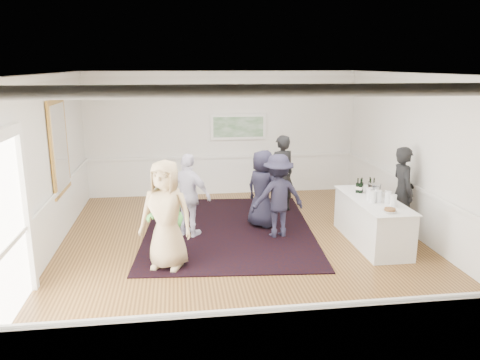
{
  "coord_description": "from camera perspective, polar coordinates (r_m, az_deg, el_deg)",
  "views": [
    {
      "loc": [
        -1.19,
        -8.03,
        3.35
      ],
      "look_at": [
        -0.07,
        0.2,
        1.29
      ],
      "focal_mm": 35.0,
      "sensor_mm": 36.0,
      "label": 1
    }
  ],
  "objects": [
    {
      "name": "floor",
      "position": [
        8.78,
        0.61,
        -8.52
      ],
      "size": [
        8.0,
        8.0,
        0.0
      ],
      "primitive_type": "plane",
      "color": "olive",
      "rests_on": "ground"
    },
    {
      "name": "ceiling",
      "position": [
        8.12,
        0.67,
        12.84
      ],
      "size": [
        7.0,
        8.0,
        0.02
      ],
      "primitive_type": "cube",
      "color": "white",
      "rests_on": "wall_back"
    },
    {
      "name": "wall_left",
      "position": [
        8.54,
        -23.29,
        0.92
      ],
      "size": [
        0.02,
        8.0,
        3.2
      ],
      "primitive_type": "cube",
      "color": "white",
      "rests_on": "floor"
    },
    {
      "name": "wall_right",
      "position": [
        9.46,
        22.12,
        2.21
      ],
      "size": [
        0.02,
        8.0,
        3.2
      ],
      "primitive_type": "cube",
      "color": "white",
      "rests_on": "floor"
    },
    {
      "name": "wall_back",
      "position": [
        12.22,
        -2.11,
        5.66
      ],
      "size": [
        7.0,
        0.02,
        3.2
      ],
      "primitive_type": "cube",
      "color": "white",
      "rests_on": "floor"
    },
    {
      "name": "wall_front",
      "position": [
        4.55,
        8.1,
        -8.88
      ],
      "size": [
        7.0,
        0.02,
        3.2
      ],
      "primitive_type": "cube",
      "color": "white",
      "rests_on": "floor"
    },
    {
      "name": "wainscoting",
      "position": [
        8.61,
        0.62,
        -5.45
      ],
      "size": [
        7.0,
        8.0,
        1.0
      ],
      "primitive_type": null,
      "color": "white",
      "rests_on": "floor"
    },
    {
      "name": "mirror",
      "position": [
        9.73,
        -21.16,
        3.79
      ],
      "size": [
        0.05,
        1.25,
        1.85
      ],
      "color": "gold",
      "rests_on": "wall_left"
    },
    {
      "name": "doorway",
      "position": [
        6.81,
        -26.8,
        -4.14
      ],
      "size": [
        0.1,
        1.78,
        2.56
      ],
      "color": "white",
      "rests_on": "wall_left"
    },
    {
      "name": "landscape_painting",
      "position": [
        12.18,
        -0.21,
        6.5
      ],
      "size": [
        1.44,
        0.06,
        0.66
      ],
      "color": "white",
      "rests_on": "wall_back"
    },
    {
      "name": "area_rug",
      "position": [
        9.81,
        -1.38,
        -6.0
      ],
      "size": [
        3.77,
        4.73,
        0.02
      ],
      "primitive_type": "cube",
      "rotation": [
        0.0,
        0.0,
        -0.09
      ],
      "color": "black",
      "rests_on": "floor"
    },
    {
      "name": "serving_table",
      "position": [
        9.34,
        15.79,
        -4.8
      ],
      "size": [
        0.82,
        2.15,
        0.87
      ],
      "color": "white",
      "rests_on": "floor"
    },
    {
      "name": "bartender",
      "position": [
        9.78,
        19.19,
        -1.38
      ],
      "size": [
        0.46,
        0.67,
        1.81
      ],
      "primitive_type": "imported",
      "rotation": [
        0.0,
        0.0,
        1.53
      ],
      "color": "black",
      "rests_on": "floor"
    },
    {
      "name": "guest_tan",
      "position": [
        7.86,
        -9.01,
        -4.22
      ],
      "size": [
        1.05,
        0.86,
        1.86
      ],
      "primitive_type": "imported",
      "rotation": [
        0.0,
        0.0,
        -0.34
      ],
      "color": "tan",
      "rests_on": "floor"
    },
    {
      "name": "guest_green",
      "position": [
        8.13,
        -9.12,
        -4.32
      ],
      "size": [
        0.72,
        0.88,
        1.67
      ],
      "primitive_type": "imported",
      "rotation": [
        0.0,
        0.0,
        -1.45
      ],
      "color": "#5ACB51",
      "rests_on": "floor"
    },
    {
      "name": "guest_lilac",
      "position": [
        9.26,
        -6.23,
        -1.92
      ],
      "size": [
        1.04,
        0.91,
        1.68
      ],
      "primitive_type": "imported",
      "rotation": [
        0.0,
        0.0,
        2.52
      ],
      "color": "silver",
      "rests_on": "floor"
    },
    {
      "name": "guest_dark_a",
      "position": [
        9.22,
        4.65,
        -1.97
      ],
      "size": [
        1.16,
        0.78,
        1.67
      ],
      "primitive_type": "imported",
      "rotation": [
        0.0,
        0.0,
        3.29
      ],
      "color": "#1F1D31",
      "rests_on": "floor"
    },
    {
      "name": "guest_dark_b",
      "position": [
        10.8,
        5.04,
        0.75
      ],
      "size": [
        0.76,
        0.61,
        1.8
      ],
      "primitive_type": "imported",
      "rotation": [
        0.0,
        0.0,
        3.44
      ],
      "color": "black",
      "rests_on": "floor"
    },
    {
      "name": "guest_navy",
      "position": [
        9.79,
        2.77,
        -1.09
      ],
      "size": [
        0.92,
        0.95,
        1.64
      ],
      "primitive_type": "imported",
      "rotation": [
        0.0,
        0.0,
        2.27
      ],
      "color": "#1F1D31",
      "rests_on": "floor"
    },
    {
      "name": "wine_bottles",
      "position": [
        9.61,
        15.07,
        -0.57
      ],
      "size": [
        0.4,
        0.19,
        0.31
      ],
      "color": "black",
      "rests_on": "serving_table"
    },
    {
      "name": "juice_pitchers",
      "position": [
        8.97,
        16.74,
        -1.95
      ],
      "size": [
        0.38,
        0.61,
        0.24
      ],
      "color": "#87BE43",
      "rests_on": "serving_table"
    },
    {
      "name": "ice_bucket",
      "position": [
        9.41,
        16.04,
        -1.2
      ],
      "size": [
        0.26,
        0.26,
        0.25
      ],
      "primitive_type": "cylinder",
      "color": "silver",
      "rests_on": "serving_table"
    },
    {
      "name": "nut_bowl",
      "position": [
        8.46,
        17.8,
        -3.57
      ],
      "size": [
        0.23,
        0.23,
        0.08
      ],
      "color": "white",
      "rests_on": "serving_table"
    }
  ]
}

